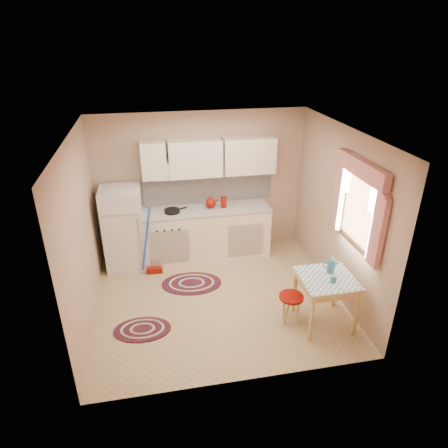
{
  "coord_description": "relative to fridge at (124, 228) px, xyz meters",
  "views": [
    {
      "loc": [
        -0.85,
        -4.86,
        3.64
      ],
      "look_at": [
        0.14,
        0.25,
        1.12
      ],
      "focal_mm": 32.0,
      "sensor_mm": 36.0,
      "label": 1
    }
  ],
  "objects": [
    {
      "name": "room_shell",
      "position": [
        1.51,
        -1.01,
        0.9
      ],
      "size": [
        3.64,
        3.6,
        2.52
      ],
      "color": "tan",
      "rests_on": "ground"
    },
    {
      "name": "fridge",
      "position": [
        0.0,
        0.0,
        0.0
      ],
      "size": [
        0.65,
        0.6,
        1.4
      ],
      "primitive_type": "cube",
      "color": "white",
      "rests_on": "ground"
    },
    {
      "name": "broom",
      "position": [
        0.45,
        -0.35,
        -0.1
      ],
      "size": [
        0.28,
        0.13,
        1.2
      ],
      "primitive_type": null,
      "rotation": [
        0.0,
        0.0,
        -0.03
      ],
      "color": "blue",
      "rests_on": "ground"
    },
    {
      "name": "base_cabinets",
      "position": [
        1.35,
        0.05,
        -0.26
      ],
      "size": [
        2.25,
        0.6,
        0.88
      ],
      "primitive_type": "cube",
      "color": "white",
      "rests_on": "ground"
    },
    {
      "name": "countertop",
      "position": [
        1.35,
        0.05,
        0.2
      ],
      "size": [
        2.27,
        0.62,
        0.04
      ],
      "primitive_type": "cube",
      "color": "#B7B4AE",
      "rests_on": "base_cabinets"
    },
    {
      "name": "frying_pan",
      "position": [
        0.81,
        0.0,
        0.24
      ],
      "size": [
        0.34,
        0.34,
        0.05
      ],
      "primitive_type": "cylinder",
      "rotation": [
        0.0,
        0.0,
        0.38
      ],
      "color": "black",
      "rests_on": "countertop"
    },
    {
      "name": "red_kettle",
      "position": [
        1.47,
        0.05,
        0.32
      ],
      "size": [
        0.25,
        0.24,
        0.19
      ],
      "primitive_type": null,
      "rotation": [
        0.0,
        0.0,
        0.41
      ],
      "color": "#870D04",
      "rests_on": "countertop"
    },
    {
      "name": "red_canister",
      "position": [
        1.7,
        0.05,
        0.3
      ],
      "size": [
        0.12,
        0.12,
        0.16
      ],
      "primitive_type": "cylinder",
      "rotation": [
        0.0,
        0.0,
        0.29
      ],
      "color": "#870D04",
      "rests_on": "countertop"
    },
    {
      "name": "table",
      "position": [
        2.68,
        -2.05,
        -0.34
      ],
      "size": [
        0.72,
        0.72,
        0.72
      ],
      "primitive_type": "cube",
      "color": "#E0C370",
      "rests_on": "ground"
    },
    {
      "name": "stool",
      "position": [
        2.24,
        -1.94,
        -0.49
      ],
      "size": [
        0.39,
        0.39,
        0.42
      ],
      "primitive_type": "cylinder",
      "rotation": [
        0.0,
        0.0,
        -0.16
      ],
      "color": "#870D04",
      "rests_on": "ground"
    },
    {
      "name": "coffee_pot",
      "position": [
        2.77,
        -1.93,
        0.15
      ],
      "size": [
        0.16,
        0.15,
        0.26
      ],
      "primitive_type": null,
      "rotation": [
        0.0,
        0.0,
        -0.33
      ],
      "color": "teal",
      "rests_on": "table"
    },
    {
      "name": "mug",
      "position": [
        2.71,
        -2.15,
        0.07
      ],
      "size": [
        0.1,
        0.1,
        0.1
      ],
      "primitive_type": "cylinder",
      "rotation": [
        0.0,
        0.0,
        -0.31
      ],
      "color": "teal",
      "rests_on": "table"
    },
    {
      "name": "rug_center",
      "position": [
        1.01,
        -0.79,
        -0.69
      ],
      "size": [
        1.02,
        0.73,
        0.02
      ],
      "primitive_type": null,
      "rotation": [
        0.0,
        0.0,
        -0.1
      ],
      "color": "maroon",
      "rests_on": "ground"
    },
    {
      "name": "rug_left",
      "position": [
        0.23,
        -1.75,
        -0.69
      ],
      "size": [
        0.81,
        0.57,
        0.02
      ],
      "primitive_type": null,
      "rotation": [
        0.0,
        0.0,
        -0.08
      ],
      "color": "maroon",
      "rests_on": "ground"
    }
  ]
}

